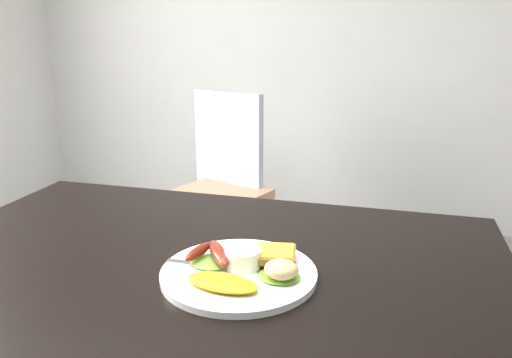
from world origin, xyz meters
TOP-DOWN VIEW (x-y plane):
  - room_back_panel at (0.00, 2.25)m, footprint 4.00×0.04m
  - dining_table at (0.00, 0.00)m, footprint 1.20×0.80m
  - dining_chair at (-0.40, 1.22)m, footprint 0.50×0.50m
  - person at (-0.27, 0.45)m, footprint 0.66×0.52m
  - plate at (0.10, -0.04)m, footprint 0.29×0.29m
  - lettuce_left at (0.04, -0.03)m, footprint 0.08×0.08m
  - lettuce_right at (0.17, -0.05)m, footprint 0.08×0.07m
  - omelette at (0.09, -0.11)m, footprint 0.14×0.08m
  - sausage_a at (0.01, -0.02)m, footprint 0.04×0.09m
  - sausage_b at (0.05, -0.02)m, footprint 0.08×0.11m
  - ramekin at (0.10, -0.02)m, footprint 0.07×0.07m
  - toast_a at (0.14, 0.02)m, footprint 0.08×0.08m
  - toast_b at (0.15, 0.00)m, footprint 0.09×0.09m
  - potato_salad at (0.18, -0.06)m, footprint 0.06×0.06m
  - fork at (0.04, -0.04)m, footprint 0.18×0.02m

SIDE VIEW (x-z plane):
  - dining_chair at x=-0.40m, z-range 0.43..0.47m
  - dining_table at x=0.00m, z-range 0.71..0.75m
  - plate at x=0.10m, z-range 0.75..0.76m
  - fork at x=0.04m, z-range 0.76..0.77m
  - lettuce_right at x=0.17m, z-range 0.76..0.77m
  - lettuce_left at x=0.04m, z-range 0.76..0.77m
  - toast_a at x=0.14m, z-range 0.76..0.78m
  - omelette at x=0.09m, z-range 0.76..0.78m
  - ramekin at x=0.10m, z-range 0.76..0.80m
  - toast_b at x=0.15m, z-range 0.77..0.79m
  - sausage_a at x=0.01m, z-range 0.77..0.79m
  - sausage_b at x=0.05m, z-range 0.77..0.80m
  - potato_salad at x=0.18m, z-range 0.77..0.80m
  - person at x=-0.27m, z-range 0.00..1.59m
  - room_back_panel at x=0.00m, z-range 0.00..2.70m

